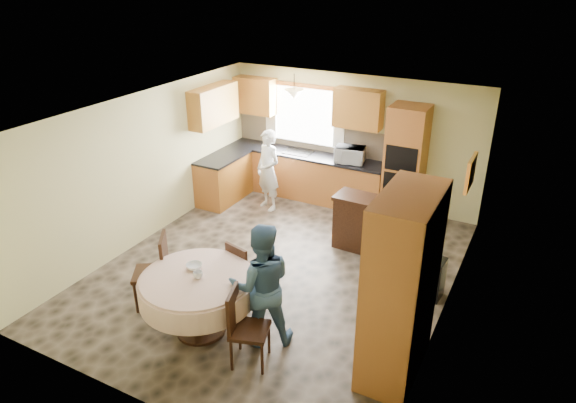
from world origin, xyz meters
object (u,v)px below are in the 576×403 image
(chair_left, at_px, (156,267))
(chair_back, at_px, (243,270))
(cupboard, at_px, (401,287))
(dining_table, at_px, (198,289))
(oven_tower, at_px, (405,164))
(chair_right, at_px, (243,324))
(person_sink, at_px, (268,170))
(sideboard, at_px, (370,227))
(person_dining, at_px, (261,285))

(chair_left, height_order, chair_back, chair_left)
(cupboard, xyz_separation_m, chair_left, (-3.26, -0.30, -0.54))
(chair_left, bearing_deg, dining_table, 43.03)
(oven_tower, height_order, chair_right, oven_tower)
(cupboard, height_order, dining_table, cupboard)
(oven_tower, xyz_separation_m, person_sink, (-2.37, -0.82, -0.28))
(sideboard, relative_size, chair_right, 1.23)
(chair_back, bearing_deg, chair_left, 42.30)
(dining_table, distance_m, chair_right, 0.82)
(chair_back, bearing_deg, sideboard, -101.94)
(cupboard, bearing_deg, chair_left, -174.80)
(dining_table, bearing_deg, chair_left, 165.70)
(person_sink, bearing_deg, cupboard, -18.86)
(sideboard, xyz_separation_m, chair_left, (-2.09, -2.75, 0.15))
(sideboard, bearing_deg, oven_tower, 88.70)
(oven_tower, height_order, person_dining, oven_tower)
(sideboard, distance_m, dining_table, 3.22)
(person_dining, bearing_deg, sideboard, -132.36)
(person_sink, bearing_deg, sideboard, 7.47)
(oven_tower, bearing_deg, cupboard, -74.68)
(sideboard, xyz_separation_m, dining_table, (-1.23, -2.97, 0.21))
(sideboard, height_order, chair_left, chair_left)
(sideboard, distance_m, chair_right, 3.21)
(oven_tower, xyz_separation_m, sideboard, (-0.10, -1.45, -0.63))
(sideboard, xyz_separation_m, cupboard, (1.17, -2.46, 0.69))
(cupboard, xyz_separation_m, person_sink, (-3.44, 3.09, -0.34))
(cupboard, relative_size, dining_table, 1.55)
(sideboard, height_order, dining_table, sideboard)
(chair_right, bearing_deg, person_dining, -16.59)
(person_dining, bearing_deg, chair_back, -74.40)
(chair_left, xyz_separation_m, chair_back, (1.03, 0.56, -0.06))
(oven_tower, relative_size, person_dining, 1.31)
(oven_tower, distance_m, cupboard, 4.05)
(cupboard, distance_m, chair_right, 1.86)
(sideboard, relative_size, person_sink, 0.78)
(chair_right, height_order, person_sink, person_sink)
(person_sink, bearing_deg, person_dining, -38.47)
(chair_back, relative_size, person_sink, 0.61)
(dining_table, distance_m, chair_back, 0.80)
(dining_table, height_order, chair_left, chair_left)
(chair_left, height_order, chair_right, chair_left)
(person_dining, bearing_deg, oven_tower, -130.52)
(chair_back, xyz_separation_m, person_sink, (-1.21, 2.83, 0.26))
(dining_table, height_order, chair_right, chair_right)
(chair_left, bearing_deg, sideboard, 110.10)
(chair_back, bearing_deg, chair_right, 136.16)
(chair_back, bearing_deg, person_dining, 152.59)
(cupboard, height_order, chair_left, cupboard)
(chair_back, relative_size, chair_right, 0.96)
(chair_back, xyz_separation_m, chair_right, (0.62, -0.98, 0.02))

